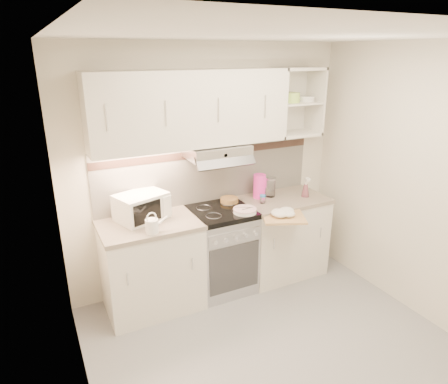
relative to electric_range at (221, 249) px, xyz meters
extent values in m
plane|color=gray|center=(0.00, -1.10, -0.45)|extent=(3.00, 3.00, 0.00)
cube|color=beige|center=(0.00, 0.30, 0.80)|extent=(3.00, 0.04, 2.50)
cube|color=beige|center=(-1.50, -1.10, 0.80)|extent=(0.04, 2.80, 2.50)
cube|color=beige|center=(1.50, -1.10, 0.80)|extent=(0.04, 2.80, 2.50)
cube|color=white|center=(0.00, -1.10, 2.05)|extent=(3.00, 2.80, 0.04)
cube|color=silver|center=(0.00, 0.29, 0.77)|extent=(2.40, 0.02, 0.64)
cube|color=#35231C|center=(0.00, 0.28, 0.97)|extent=(2.40, 0.01, 0.08)
cube|color=silver|center=(-0.25, 0.13, 1.45)|extent=(1.90, 0.34, 0.70)
cube|color=silver|center=(0.95, 0.13, 1.45)|extent=(0.50, 0.34, 0.70)
cylinder|color=#ABDB54|center=(0.87, 0.13, 1.50)|extent=(0.19, 0.19, 0.10)
cylinder|color=white|center=(1.07, 0.13, 1.48)|extent=(0.18, 0.18, 0.06)
cube|color=#B7B7BC|center=(0.00, 0.10, 1.03)|extent=(0.60, 0.40, 0.12)
cube|color=silver|center=(-0.75, 0.00, -0.02)|extent=(0.90, 0.60, 0.86)
cube|color=gray|center=(-0.75, 0.00, 0.43)|extent=(0.92, 0.62, 0.04)
cube|color=silver|center=(0.75, 0.00, -0.02)|extent=(0.90, 0.60, 0.86)
cube|color=gray|center=(0.75, 0.00, 0.43)|extent=(0.92, 0.62, 0.04)
cube|color=#B7B7BC|center=(0.00, 0.00, -0.03)|extent=(0.60, 0.58, 0.85)
cube|color=black|center=(0.00, 0.00, 0.42)|extent=(0.60, 0.60, 0.05)
cube|color=white|center=(-0.78, 0.12, 0.58)|extent=(0.53, 0.46, 0.25)
cube|color=black|center=(-0.78, -0.05, 0.58)|extent=(0.28, 0.11, 0.19)
cylinder|color=white|center=(-0.78, -0.22, 0.51)|extent=(0.12, 0.12, 0.12)
cone|color=white|center=(-0.70, -0.20, 0.53)|extent=(0.16, 0.07, 0.10)
torus|color=white|center=(-0.78, -0.22, 0.59)|extent=(0.10, 0.03, 0.10)
cylinder|color=white|center=(0.17, -0.18, 0.46)|extent=(0.23, 0.23, 0.01)
cylinder|color=white|center=(0.17, -0.18, 0.47)|extent=(0.23, 0.23, 0.01)
cylinder|color=white|center=(0.17, -0.18, 0.49)|extent=(0.23, 0.23, 0.01)
cube|color=silver|center=(0.17, -0.18, 0.50)|extent=(0.15, 0.06, 0.01)
cylinder|color=#B18F3F|center=(0.17, 0.15, 0.47)|extent=(0.19, 0.19, 0.05)
cylinder|color=#FF30B2|center=(0.52, 0.12, 0.58)|extent=(0.13, 0.13, 0.26)
cube|color=#FF30B2|center=(0.58, 0.11, 0.61)|extent=(0.02, 0.03, 0.11)
cylinder|color=white|center=(0.65, 0.11, 0.55)|extent=(0.11, 0.11, 0.19)
cylinder|color=#B7B7BC|center=(0.65, 0.11, 0.65)|extent=(0.11, 0.11, 0.02)
cylinder|color=silver|center=(0.47, -0.03, 0.48)|extent=(0.06, 0.06, 0.07)
cylinder|color=#277AC4|center=(0.47, -0.03, 0.53)|extent=(0.06, 0.06, 0.02)
cone|color=pink|center=(0.99, -0.07, 0.52)|extent=(0.09, 0.09, 0.14)
cube|color=tan|center=(0.49, -0.38, 0.42)|extent=(0.51, 0.49, 0.02)
camera|label=1|loc=(-1.64, -3.35, 1.95)|focal=32.00mm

